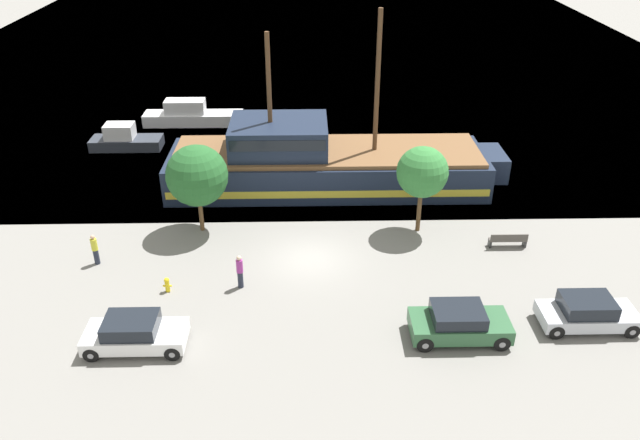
# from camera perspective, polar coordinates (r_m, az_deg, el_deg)

# --- Properties ---
(ground_plane) EXTENTS (160.00, 160.00, 0.00)m
(ground_plane) POSITION_cam_1_polar(r_m,az_deg,el_deg) (32.47, -0.95, -3.57)
(ground_plane) COLOR gray
(water_surface) EXTENTS (80.00, 80.00, 0.00)m
(water_surface) POSITION_cam_1_polar(r_m,az_deg,el_deg) (73.49, -1.22, 15.20)
(water_surface) COLOR slate
(water_surface) RESTS_ON ground
(pirate_ship) EXTENTS (21.11, 5.78, 11.00)m
(pirate_ship) POSITION_cam_1_polar(r_m,az_deg,el_deg) (39.49, 0.17, 5.23)
(pirate_ship) COLOR #192338
(pirate_ship) RESTS_ON water_surface
(moored_boat_dockside) EXTENTS (5.08, 1.88, 1.84)m
(moored_boat_dockside) POSITION_cam_1_polar(r_m,az_deg,el_deg) (47.81, -17.42, 7.04)
(moored_boat_dockside) COLOR #2D333D
(moored_boat_dockside) RESTS_ON water_surface
(moored_boat_outer) EXTENTS (7.79, 1.86, 1.99)m
(moored_boat_outer) POSITION_cam_1_polar(r_m,az_deg,el_deg) (51.39, -11.67, 9.36)
(moored_boat_outer) COLOR silver
(moored_boat_outer) RESTS_ON water_surface
(parked_car_curb_front) EXTENTS (4.20, 1.88, 1.47)m
(parked_car_curb_front) POSITION_cam_1_polar(r_m,az_deg,el_deg) (29.93, 23.25, -7.79)
(parked_car_curb_front) COLOR #B7BCC6
(parked_car_curb_front) RESTS_ON ground_plane
(parked_car_curb_mid) EXTENTS (4.22, 2.00, 1.51)m
(parked_car_curb_mid) POSITION_cam_1_polar(r_m,az_deg,el_deg) (27.56, 12.60, -9.18)
(parked_car_curb_mid) COLOR #2D5B38
(parked_car_curb_mid) RESTS_ON ground_plane
(parked_car_curb_rear) EXTENTS (4.22, 1.92, 1.45)m
(parked_car_curb_rear) POSITION_cam_1_polar(r_m,az_deg,el_deg) (27.56, -16.61, -9.90)
(parked_car_curb_rear) COLOR white
(parked_car_curb_rear) RESTS_ON ground_plane
(fire_hydrant) EXTENTS (0.42, 0.25, 0.76)m
(fire_hydrant) POSITION_cam_1_polar(r_m,az_deg,el_deg) (30.72, -13.80, -5.71)
(fire_hydrant) COLOR yellow
(fire_hydrant) RESTS_ON ground_plane
(bench_promenade_east) EXTENTS (1.99, 0.45, 0.85)m
(bench_promenade_east) POSITION_cam_1_polar(r_m,az_deg,el_deg) (34.72, 16.82, -1.76)
(bench_promenade_east) COLOR #4C4742
(bench_promenade_east) RESTS_ON ground_plane
(pedestrian_walking_near) EXTENTS (0.32, 0.32, 1.68)m
(pedestrian_walking_near) POSITION_cam_1_polar(r_m,az_deg,el_deg) (33.65, -19.88, -2.54)
(pedestrian_walking_near) COLOR #232838
(pedestrian_walking_near) RESTS_ON ground_plane
(pedestrian_walking_far) EXTENTS (0.32, 0.32, 1.77)m
(pedestrian_walking_far) POSITION_cam_1_polar(r_m,az_deg,el_deg) (30.11, -7.34, -4.67)
(pedestrian_walking_far) COLOR #232838
(pedestrian_walking_far) RESTS_ON ground_plane
(tree_row_east) EXTENTS (3.35, 3.35, 5.03)m
(tree_row_east) POSITION_cam_1_polar(r_m,az_deg,el_deg) (34.20, -11.18, 4.00)
(tree_row_east) COLOR brown
(tree_row_east) RESTS_ON ground_plane
(tree_row_mideast) EXTENTS (2.79, 2.79, 4.98)m
(tree_row_mideast) POSITION_cam_1_polar(r_m,az_deg,el_deg) (33.87, 9.34, 4.33)
(tree_row_mideast) COLOR brown
(tree_row_mideast) RESTS_ON ground_plane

